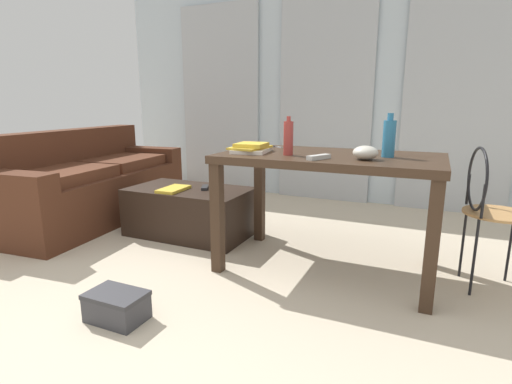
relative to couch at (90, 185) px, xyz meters
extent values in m
plane|color=beige|center=(1.82, -0.36, -0.33)|extent=(8.43, 8.43, 0.00)
cube|color=silver|center=(1.82, 1.80, 0.96)|extent=(5.24, 0.10, 2.58)
cube|color=#B2B7BC|center=(0.48, 1.71, 0.80)|extent=(1.05, 0.03, 2.26)
cube|color=#B2B7BC|center=(1.82, 1.71, 0.80)|extent=(1.05, 0.03, 2.26)
cube|color=#B2B7BC|center=(3.16, 1.71, 0.80)|extent=(1.05, 0.03, 2.26)
cube|color=#4C2819|center=(0.04, 0.00, -0.10)|extent=(0.98, 2.02, 0.45)
cube|color=#4C2819|center=(-0.26, -0.02, 0.32)|extent=(0.38, 1.97, 0.40)
cube|color=#4C2819|center=(-0.04, 0.88, 0.20)|extent=(0.82, 0.27, 0.15)
cube|color=#4C2819|center=(0.12, -0.87, 0.20)|extent=(0.82, 0.27, 0.15)
cube|color=#552D1C|center=(0.06, 0.40, 0.17)|extent=(0.63, 0.79, 0.10)
cube|color=#552D1C|center=(0.13, -0.38, 0.17)|extent=(0.63, 0.79, 0.10)
cube|color=black|center=(1.14, -0.01, -0.13)|extent=(1.01, 0.57, 0.40)
cube|color=#382619|center=(2.37, -0.23, 0.42)|extent=(1.38, 0.78, 0.05)
cube|color=#382619|center=(1.73, -0.57, 0.03)|extent=(0.07, 0.07, 0.73)
cube|color=#382619|center=(3.01, -0.57, 0.03)|extent=(0.07, 0.07, 0.73)
cube|color=#382619|center=(1.73, 0.11, 0.03)|extent=(0.07, 0.07, 0.73)
cube|color=#382619|center=(3.01, 0.11, 0.03)|extent=(0.07, 0.07, 0.73)
cylinder|color=#B7844C|center=(3.35, -0.11, 0.14)|extent=(0.38, 0.38, 0.02)
cylinder|color=black|center=(3.46, 0.04, -0.10)|extent=(0.02, 0.02, 0.46)
cylinder|color=black|center=(3.24, -0.27, -0.10)|extent=(0.02, 0.02, 0.46)
cylinder|color=black|center=(3.20, -0.01, -0.10)|extent=(0.02, 0.02, 0.46)
torus|color=black|center=(3.22, -0.14, 0.34)|extent=(0.08, 0.37, 0.38)
cylinder|color=black|center=(3.25, -0.30, 0.24)|extent=(0.02, 0.02, 0.19)
cylinder|color=black|center=(3.19, 0.02, 0.24)|extent=(0.02, 0.02, 0.19)
cylinder|color=teal|center=(2.73, -0.22, 0.56)|extent=(0.07, 0.07, 0.22)
cylinder|color=teal|center=(2.73, -0.22, 0.69)|extent=(0.04, 0.04, 0.04)
cylinder|color=#99332D|center=(2.14, -0.38, 0.55)|extent=(0.06, 0.06, 0.21)
cylinder|color=#99332D|center=(2.14, -0.38, 0.67)|extent=(0.03, 0.03, 0.03)
ellipsoid|color=beige|center=(2.62, -0.39, 0.49)|extent=(0.14, 0.14, 0.08)
cube|color=silver|center=(1.87, -0.33, 0.46)|extent=(0.26, 0.32, 0.02)
cube|color=gold|center=(1.86, -0.34, 0.48)|extent=(0.22, 0.31, 0.01)
cube|color=gold|center=(1.88, -0.35, 0.50)|extent=(0.20, 0.22, 0.03)
cube|color=#B7B7B2|center=(2.37, -0.48, 0.46)|extent=(0.11, 0.17, 0.03)
cube|color=#9EA0A5|center=(1.93, 0.01, 0.45)|extent=(0.07, 0.05, 0.00)
torus|color=#262628|center=(1.88, 0.04, 0.45)|extent=(0.03, 0.03, 0.00)
cube|color=#9EA0A5|center=(1.93, 0.01, 0.45)|extent=(0.06, 0.06, 0.00)
torus|color=#262628|center=(1.89, 0.05, 0.45)|extent=(0.03, 0.03, 0.00)
cube|color=#232326|center=(1.27, 0.03, 0.08)|extent=(0.11, 0.16, 0.02)
cube|color=gold|center=(1.07, -0.13, 0.08)|extent=(0.18, 0.30, 0.02)
cube|color=#38383D|center=(1.56, -1.33, -0.27)|extent=(0.29, 0.19, 0.13)
cube|color=#313135|center=(1.56, -1.33, -0.19)|extent=(0.30, 0.20, 0.02)
camera|label=1|loc=(2.98, -2.71, 0.77)|focal=27.67mm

